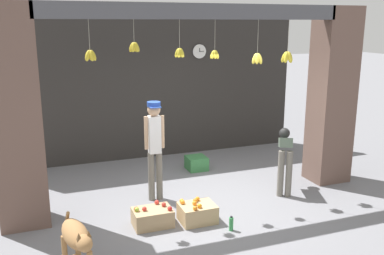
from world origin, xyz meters
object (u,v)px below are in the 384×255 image
Objects in this scene: fruit_crate_apples at (153,217)px; shopkeeper at (155,142)px; dog at (76,237)px; wall_clock at (199,51)px; produce_box_green at (196,163)px; water_bottle at (231,224)px; fruit_crate_oranges at (197,213)px; worker_stooping at (285,153)px.

shopkeeper is at bearing 71.70° from fruit_crate_apples.
dog is 5.65m from wall_clock.
fruit_crate_apples is (-0.31, -0.94, -0.89)m from shopkeeper.
wall_clock is at bearing 66.47° from produce_box_green.
dog is 4.51× the size of water_bottle.
water_bottle is 0.68× the size of wall_clock.
water_bottle is at bearing 89.81° from dog.
fruit_crate_apples is at bearing -121.57° from wall_clock.
dog is 2.30m from water_bottle.
fruit_crate_apples is at bearing -125.42° from produce_box_green.
fruit_crate_oranges reaches higher than water_bottle.
wall_clock reaches higher than fruit_crate_apples.
shopkeeper is 1.42m from fruit_crate_oranges.
shopkeeper is 1.94m from produce_box_green.
shopkeeper is 5.16× the size of wall_clock.
dog is at bearing 54.01° from shopkeeper.
shopkeeper is 7.64× the size of water_bottle.
dog reaches higher than water_bottle.
dog is 0.59× the size of shopkeeper.
water_bottle is at bearing -100.14° from produce_box_green.
wall_clock is at bearing -123.41° from shopkeeper.
shopkeeper is at bearing -161.64° from worker_stooping.
wall_clock reaches higher than dog.
shopkeeper is at bearing 109.55° from fruit_crate_oranges.
dog is 3.04× the size of wall_clock.
shopkeeper is 1.60× the size of worker_stooping.
dog is 4.13m from produce_box_green.
fruit_crate_oranges reaches higher than produce_box_green.
worker_stooping is 3.31m from wall_clock.
worker_stooping is 2.60× the size of produce_box_green.
wall_clock is at bearing 75.64° from water_bottle.
shopkeeper is 3.23m from wall_clock.
fruit_crate_apples is (-0.68, 0.11, -0.01)m from fruit_crate_oranges.
produce_box_green is at bearing -132.59° from shopkeeper.
wall_clock is at bearing 58.43° from fruit_crate_apples.
dog reaches higher than produce_box_green.
worker_stooping is at bearing -57.29° from produce_box_green.
fruit_crate_apples is at bearing 74.29° from shopkeeper.
worker_stooping is at bearing 34.31° from water_bottle.
shopkeeper reaches higher than fruit_crate_oranges.
fruit_crate_apples is 2.59× the size of water_bottle.
wall_clock is (3.22, 4.25, 1.87)m from dog.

